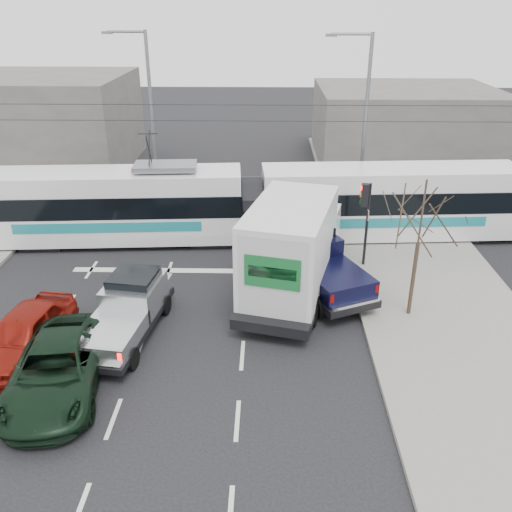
{
  "coord_description": "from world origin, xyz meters",
  "views": [
    {
      "loc": [
        2.46,
        -14.41,
        10.37
      ],
      "look_at": [
        2.06,
        3.71,
        1.8
      ],
      "focal_mm": 38.0,
      "sensor_mm": 36.0,
      "label": 1
    }
  ],
  "objects_px": {
    "box_truck": "(293,248)",
    "red_car": "(24,334)",
    "street_lamp_near": "(362,113)",
    "navy_pickup": "(314,260)",
    "silver_pickup": "(129,307)",
    "bare_tree": "(421,219)",
    "tram": "(251,203)",
    "traffic_signal": "(365,207)",
    "street_lamp_far": "(148,106)",
    "green_car": "(57,369)"
  },
  "relations": [
    {
      "from": "traffic_signal",
      "to": "green_car",
      "type": "xyz_separation_m",
      "value": [
        -10.06,
        -8.29,
        -2.0
      ]
    },
    {
      "from": "tram",
      "to": "navy_pickup",
      "type": "bearing_deg",
      "value": -64.65
    },
    {
      "from": "street_lamp_far",
      "to": "green_car",
      "type": "height_order",
      "value": "street_lamp_far"
    },
    {
      "from": "silver_pickup",
      "to": "traffic_signal",
      "type": "bearing_deg",
      "value": 38.75
    },
    {
      "from": "traffic_signal",
      "to": "tram",
      "type": "distance_m",
      "value": 5.67
    },
    {
      "from": "box_truck",
      "to": "red_car",
      "type": "xyz_separation_m",
      "value": [
        -8.72,
        -4.24,
        -1.15
      ]
    },
    {
      "from": "navy_pickup",
      "to": "street_lamp_near",
      "type": "bearing_deg",
      "value": 47.63
    },
    {
      "from": "street_lamp_far",
      "to": "silver_pickup",
      "type": "relative_size",
      "value": 1.67
    },
    {
      "from": "bare_tree",
      "to": "silver_pickup",
      "type": "relative_size",
      "value": 0.93
    },
    {
      "from": "traffic_signal",
      "to": "silver_pickup",
      "type": "xyz_separation_m",
      "value": [
        -8.68,
        -5.15,
        -1.8
      ]
    },
    {
      "from": "bare_tree",
      "to": "silver_pickup",
      "type": "height_order",
      "value": "bare_tree"
    },
    {
      "from": "traffic_signal",
      "to": "bare_tree",
      "type": "bearing_deg",
      "value": -74.24
    },
    {
      "from": "navy_pickup",
      "to": "green_car",
      "type": "xyz_separation_m",
      "value": [
        -7.89,
        -6.54,
        -0.43
      ]
    },
    {
      "from": "navy_pickup",
      "to": "street_lamp_far",
      "type": "bearing_deg",
      "value": 102.69
    },
    {
      "from": "red_car",
      "to": "box_truck",
      "type": "bearing_deg",
      "value": 34.47
    },
    {
      "from": "box_truck",
      "to": "silver_pickup",
      "type": "bearing_deg",
      "value": -139.04
    },
    {
      "from": "street_lamp_far",
      "to": "box_truck",
      "type": "distance_m",
      "value": 14.43
    },
    {
      "from": "street_lamp_near",
      "to": "silver_pickup",
      "type": "relative_size",
      "value": 1.67
    },
    {
      "from": "traffic_signal",
      "to": "red_car",
      "type": "distance_m",
      "value": 13.57
    },
    {
      "from": "street_lamp_near",
      "to": "silver_pickup",
      "type": "distance_m",
      "value": 16.38
    },
    {
      "from": "navy_pickup",
      "to": "tram",
      "type": "bearing_deg",
      "value": 94.83
    },
    {
      "from": "silver_pickup",
      "to": "red_car",
      "type": "height_order",
      "value": "silver_pickup"
    },
    {
      "from": "traffic_signal",
      "to": "street_lamp_near",
      "type": "relative_size",
      "value": 0.4
    },
    {
      "from": "silver_pickup",
      "to": "navy_pickup",
      "type": "height_order",
      "value": "navy_pickup"
    },
    {
      "from": "street_lamp_near",
      "to": "navy_pickup",
      "type": "bearing_deg",
      "value": -108.01
    },
    {
      "from": "red_car",
      "to": "silver_pickup",
      "type": "bearing_deg",
      "value": 33.09
    },
    {
      "from": "green_car",
      "to": "tram",
      "type": "bearing_deg",
      "value": 57.18
    },
    {
      "from": "bare_tree",
      "to": "traffic_signal",
      "type": "bearing_deg",
      "value": 105.76
    },
    {
      "from": "tram",
      "to": "red_car",
      "type": "bearing_deg",
      "value": -130.14
    },
    {
      "from": "bare_tree",
      "to": "tram",
      "type": "xyz_separation_m",
      "value": [
        -5.9,
        6.92,
        -1.98
      ]
    },
    {
      "from": "box_truck",
      "to": "red_car",
      "type": "distance_m",
      "value": 9.76
    },
    {
      "from": "tram",
      "to": "box_truck",
      "type": "bearing_deg",
      "value": -75.22
    },
    {
      "from": "bare_tree",
      "to": "street_lamp_near",
      "type": "distance_m",
      "value": 11.58
    },
    {
      "from": "bare_tree",
      "to": "box_truck",
      "type": "xyz_separation_m",
      "value": [
        -4.14,
        1.69,
        -1.88
      ]
    },
    {
      "from": "bare_tree",
      "to": "box_truck",
      "type": "bearing_deg",
      "value": 157.76
    },
    {
      "from": "traffic_signal",
      "to": "navy_pickup",
      "type": "bearing_deg",
      "value": -141.1
    },
    {
      "from": "traffic_signal",
      "to": "street_lamp_near",
      "type": "height_order",
      "value": "street_lamp_near"
    },
    {
      "from": "box_truck",
      "to": "tram",
      "type": "bearing_deg",
      "value": 122.91
    },
    {
      "from": "bare_tree",
      "to": "traffic_signal",
      "type": "xyz_separation_m",
      "value": [
        -1.13,
        4.0,
        -1.05
      ]
    },
    {
      "from": "street_lamp_near",
      "to": "tram",
      "type": "xyz_separation_m",
      "value": [
        -5.62,
        -4.58,
        -3.3
      ]
    },
    {
      "from": "street_lamp_near",
      "to": "green_car",
      "type": "relative_size",
      "value": 1.69
    },
    {
      "from": "street_lamp_far",
      "to": "tram",
      "type": "xyz_separation_m",
      "value": [
        5.88,
        -6.58,
        -3.3
      ]
    },
    {
      "from": "navy_pickup",
      "to": "box_truck",
      "type": "bearing_deg",
      "value": -170.99
    },
    {
      "from": "street_lamp_near",
      "to": "navy_pickup",
      "type": "height_order",
      "value": "street_lamp_near"
    },
    {
      "from": "tram",
      "to": "red_car",
      "type": "distance_m",
      "value": 11.79
    },
    {
      "from": "street_lamp_far",
      "to": "red_car",
      "type": "xyz_separation_m",
      "value": [
        -1.07,
        -16.05,
        -4.35
      ]
    },
    {
      "from": "navy_pickup",
      "to": "traffic_signal",
      "type": "bearing_deg",
      "value": 14.54
    },
    {
      "from": "traffic_signal",
      "to": "street_lamp_far",
      "type": "bearing_deg",
      "value": 138.28
    },
    {
      "from": "silver_pickup",
      "to": "green_car",
      "type": "xyz_separation_m",
      "value": [
        -1.37,
        -3.14,
        -0.2
      ]
    },
    {
      "from": "bare_tree",
      "to": "red_car",
      "type": "height_order",
      "value": "bare_tree"
    }
  ]
}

